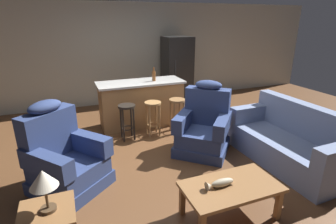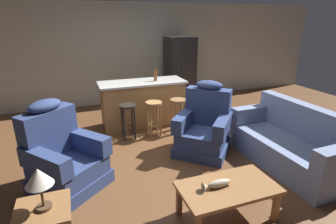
% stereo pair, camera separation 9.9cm
% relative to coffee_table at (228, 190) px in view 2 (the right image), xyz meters
% --- Properties ---
extents(ground_plane, '(12.00, 12.00, 0.00)m').
position_rel_coffee_table_xyz_m(ground_plane, '(-0.14, 1.78, -0.36)').
color(ground_plane, brown).
extents(back_wall, '(12.00, 0.05, 2.60)m').
position_rel_coffee_table_xyz_m(back_wall, '(-0.14, 4.90, 0.94)').
color(back_wall, '#B2B2A3').
rests_on(back_wall, ground_plane).
extents(coffee_table, '(1.10, 0.60, 0.42)m').
position_rel_coffee_table_xyz_m(coffee_table, '(0.00, 0.00, 0.00)').
color(coffee_table, olive).
rests_on(coffee_table, ground_plane).
extents(fish_figurine, '(0.34, 0.10, 0.10)m').
position_rel_coffee_table_xyz_m(fish_figurine, '(-0.14, 0.02, 0.10)').
color(fish_figurine, '#4C3823').
rests_on(fish_figurine, coffee_table).
extents(couch, '(0.88, 1.92, 0.94)m').
position_rel_coffee_table_xyz_m(couch, '(1.58, 0.71, -0.02)').
color(couch, '#707FA3').
rests_on(couch, ground_plane).
extents(recliner_near_lamp, '(1.18, 1.18, 1.20)m').
position_rel_coffee_table_xyz_m(recliner_near_lamp, '(-1.73, 1.31, 0.06)').
color(recliner_near_lamp, navy).
rests_on(recliner_near_lamp, ground_plane).
extents(recliner_near_island, '(1.19, 1.19, 1.20)m').
position_rel_coffee_table_xyz_m(recliner_near_island, '(0.52, 1.58, 0.06)').
color(recliner_near_island, navy).
rests_on(recliner_near_island, ground_plane).
extents(end_table, '(0.48, 0.48, 0.56)m').
position_rel_coffee_table_xyz_m(end_table, '(-1.88, 0.12, 0.10)').
color(end_table, olive).
rests_on(end_table, ground_plane).
extents(table_lamp, '(0.24, 0.24, 0.41)m').
position_rel_coffee_table_xyz_m(table_lamp, '(-1.87, 0.12, 0.50)').
color(table_lamp, '#4C3823').
rests_on(table_lamp, end_table).
extents(kitchen_island, '(1.80, 0.70, 0.95)m').
position_rel_coffee_table_xyz_m(kitchen_island, '(-0.14, 3.13, 0.11)').
color(kitchen_island, '#9E7042').
rests_on(kitchen_island, ground_plane).
extents(bar_stool_left, '(0.32, 0.32, 0.68)m').
position_rel_coffee_table_xyz_m(bar_stool_left, '(-0.60, 2.50, 0.11)').
color(bar_stool_left, black).
rests_on(bar_stool_left, ground_plane).
extents(bar_stool_middle, '(0.32, 0.32, 0.68)m').
position_rel_coffee_table_xyz_m(bar_stool_middle, '(-0.09, 2.50, 0.11)').
color(bar_stool_middle, '#A87A47').
rests_on(bar_stool_middle, ground_plane).
extents(bar_stool_right, '(0.32, 0.32, 0.68)m').
position_rel_coffee_table_xyz_m(bar_stool_right, '(0.42, 2.50, 0.11)').
color(bar_stool_right, olive).
rests_on(bar_stool_right, ground_plane).
extents(refrigerator, '(0.70, 0.69, 1.76)m').
position_rel_coffee_table_xyz_m(refrigerator, '(1.21, 4.33, 0.52)').
color(refrigerator, black).
rests_on(refrigerator, ground_plane).
extents(bottle_tall_green, '(0.07, 0.07, 0.29)m').
position_rel_coffee_table_xyz_m(bottle_tall_green, '(0.14, 3.09, 0.69)').
color(bottle_tall_green, brown).
rests_on(bottle_tall_green, kitchen_island).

